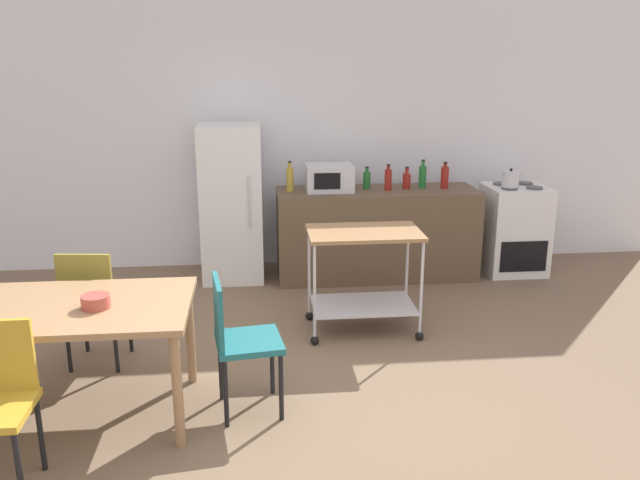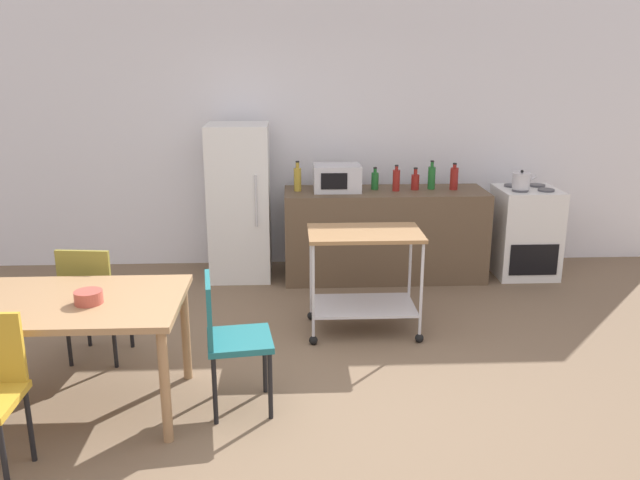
# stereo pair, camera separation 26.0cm
# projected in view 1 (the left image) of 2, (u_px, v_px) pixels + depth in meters

# --- Properties ---
(ground_plane) EXTENTS (12.00, 12.00, 0.00)m
(ground_plane) POSITION_uv_depth(u_px,v_px,m) (310.00, 413.00, 4.15)
(ground_plane) COLOR brown
(back_wall) EXTENTS (8.40, 0.12, 2.90)m
(back_wall) POSITION_uv_depth(u_px,v_px,m) (283.00, 129.00, 6.81)
(back_wall) COLOR white
(back_wall) RESTS_ON ground_plane
(kitchen_counter) EXTENTS (2.00, 0.64, 0.90)m
(kitchen_counter) POSITION_uv_depth(u_px,v_px,m) (376.00, 233.00, 6.60)
(kitchen_counter) COLOR brown
(kitchen_counter) RESTS_ON ground_plane
(dining_table) EXTENTS (1.50, 0.90, 0.75)m
(dining_table) POSITION_uv_depth(u_px,v_px,m) (66.00, 317.00, 3.93)
(dining_table) COLOR #A37A51
(dining_table) RESTS_ON ground_plane
(chair_olive) EXTENTS (0.44, 0.44, 0.89)m
(chair_olive) POSITION_uv_depth(u_px,v_px,m) (93.00, 299.00, 4.64)
(chair_olive) COLOR olive
(chair_olive) RESTS_ON ground_plane
(chair_teal) EXTENTS (0.45, 0.45, 0.89)m
(chair_teal) POSITION_uv_depth(u_px,v_px,m) (238.00, 336.00, 4.04)
(chair_teal) COLOR #1E666B
(chair_teal) RESTS_ON ground_plane
(stove_oven) EXTENTS (0.60, 0.61, 0.92)m
(stove_oven) POSITION_uv_depth(u_px,v_px,m) (514.00, 229.00, 6.75)
(stove_oven) COLOR white
(stove_oven) RESTS_ON ground_plane
(refrigerator) EXTENTS (0.60, 0.63, 1.55)m
(refrigerator) POSITION_uv_depth(u_px,v_px,m) (232.00, 203.00, 6.46)
(refrigerator) COLOR white
(refrigerator) RESTS_ON ground_plane
(kitchen_cart) EXTENTS (0.91, 0.57, 0.85)m
(kitchen_cart) POSITION_uv_depth(u_px,v_px,m) (364.00, 264.00, 5.24)
(kitchen_cart) COLOR olive
(kitchen_cart) RESTS_ON ground_plane
(bottle_hot_sauce) EXTENTS (0.07, 0.07, 0.30)m
(bottle_hot_sauce) POSITION_uv_depth(u_px,v_px,m) (290.00, 179.00, 6.38)
(bottle_hot_sauce) COLOR gold
(bottle_hot_sauce) RESTS_ON kitchen_counter
(microwave) EXTENTS (0.46, 0.35, 0.26)m
(microwave) POSITION_uv_depth(u_px,v_px,m) (329.00, 178.00, 6.39)
(microwave) COLOR silver
(microwave) RESTS_ON kitchen_counter
(bottle_soy_sauce) EXTENTS (0.07, 0.07, 0.22)m
(bottle_soy_sauce) POSITION_uv_depth(u_px,v_px,m) (367.00, 180.00, 6.50)
(bottle_soy_sauce) COLOR #1E6628
(bottle_soy_sauce) RESTS_ON kitchen_counter
(bottle_sesame_oil) EXTENTS (0.07, 0.07, 0.26)m
(bottle_sesame_oil) POSITION_uv_depth(u_px,v_px,m) (388.00, 179.00, 6.43)
(bottle_sesame_oil) COLOR maroon
(bottle_sesame_oil) RESTS_ON kitchen_counter
(bottle_wine) EXTENTS (0.08, 0.08, 0.22)m
(bottle_wine) POSITION_uv_depth(u_px,v_px,m) (407.00, 180.00, 6.51)
(bottle_wine) COLOR maroon
(bottle_wine) RESTS_ON kitchen_counter
(bottle_olive_oil) EXTENTS (0.07, 0.07, 0.29)m
(bottle_olive_oil) POSITION_uv_depth(u_px,v_px,m) (423.00, 176.00, 6.54)
(bottle_olive_oil) COLOR #1E6628
(bottle_olive_oil) RESTS_ON kitchen_counter
(bottle_vinegar) EXTENTS (0.08, 0.08, 0.27)m
(bottle_vinegar) POSITION_uv_depth(u_px,v_px,m) (445.00, 177.00, 6.52)
(bottle_vinegar) COLOR maroon
(bottle_vinegar) RESTS_ON kitchen_counter
(fruit_bowl) EXTENTS (0.17, 0.17, 0.08)m
(fruit_bowl) POSITION_uv_depth(u_px,v_px,m) (96.00, 302.00, 3.85)
(fruit_bowl) COLOR #B24C3F
(fruit_bowl) RESTS_ON dining_table
(kettle) EXTENTS (0.24, 0.17, 0.19)m
(kettle) POSITION_uv_depth(u_px,v_px,m) (511.00, 179.00, 6.49)
(kettle) COLOR silver
(kettle) RESTS_ON stove_oven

